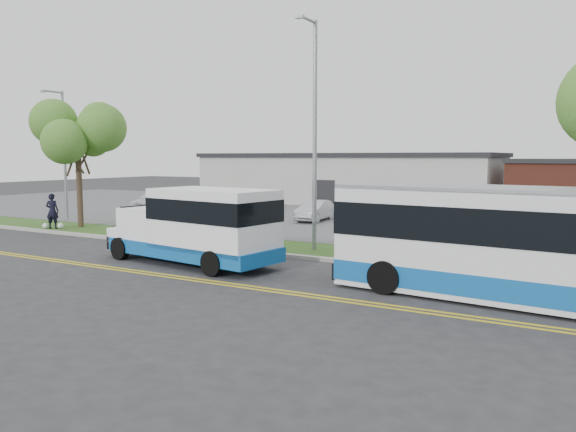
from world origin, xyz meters
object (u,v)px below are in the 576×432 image
Objects in this scene: parked_car_a at (315,211)px; parked_car_b at (155,200)px; pedestrian at (52,211)px; tree_west at (77,137)px; transit_bus at (542,247)px; shuttle_bus at (200,224)px; streetlight_far at (63,150)px; streetlight_near at (314,128)px.

parked_car_b reaches higher than parked_car_a.
tree_west is at bearing -142.89° from pedestrian.
parked_car_a is at bearing 139.34° from transit_bus.
parked_car_a is at bearing 107.75° from shuttle_bus.
parked_car_b is (-3.64, 9.90, -4.32)m from tree_west.
transit_bus is (11.68, 0.10, 0.08)m from shuttle_bus.
transit_bus is (28.28, -7.21, -2.86)m from streetlight_far.
streetlight_far is at bearing -159.46° from parked_car_a.
shuttle_bus is at bearing -55.81° from parked_car_b.
streetlight_far is 18.37m from shuttle_bus.
transit_bus reaches higher than pedestrian.
parked_car_b is at bearing -100.06° from pedestrian.
parked_car_a is (10.07, 9.29, -4.39)m from tree_west.
streetlight_near is 1.97× the size of parked_car_b.
parked_car_a is (-2.53, 14.39, -0.80)m from shuttle_bus.
parked_car_b is at bearing 110.21° from tree_west.
pedestrian is (-24.97, 3.70, -0.55)m from transit_bus.
tree_west is 15.01m from streetlight_near.
parked_car_b is at bearing 87.34° from streetlight_far.
shuttle_bus is 0.66× the size of transit_bus.
shuttle_bus is at bearing -23.78° from streetlight_far.
tree_west reaches higher than pedestrian.
tree_west is 0.86× the size of streetlight_far.
pedestrian is (-13.29, 3.80, -0.46)m from shuttle_bus.
streetlight_far is 29.32m from transit_bus.
tree_west is at bearing 165.75° from shuttle_bus.
transit_bus is 3.05× the size of parked_car_a.
streetlight_far is 1.03× the size of shuttle_bus.
pedestrian is 11.58m from parked_car_b.
tree_west is at bearing -82.88° from parked_car_b.
tree_west is 0.59× the size of transit_bus.
streetlight_far is 8.52m from parked_car_b.
streetlight_near is 10.94m from transit_bus.
parked_car_a is at bearing -160.27° from pedestrian.
tree_west is at bearing 178.20° from streetlight_near.
streetlight_far is at bearing 151.02° from tree_west.
shuttle_bus is at bearing -175.01° from transit_bus.
pedestrian is at bearing -141.62° from parked_car_a.
tree_west is 1.43× the size of parked_car_b.
tree_west is 25.03m from transit_bus.
pedestrian is at bearing -46.75° from streetlight_far.
streetlight_far is (-4.00, 2.22, -0.65)m from tree_west.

